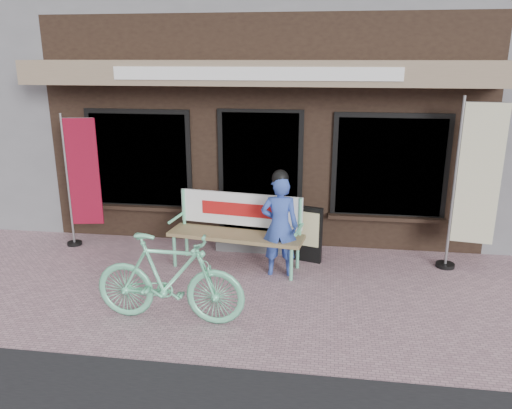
% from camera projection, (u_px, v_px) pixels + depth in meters
% --- Properties ---
extents(ground, '(70.00, 70.00, 0.00)m').
position_uv_depth(ground, '(239.00, 298.00, 6.40)').
color(ground, '#AF8691').
rests_on(ground, ground).
extents(storefront, '(7.00, 6.77, 6.00)m').
position_uv_depth(storefront, '(280.00, 56.00, 10.26)').
color(storefront, black).
rests_on(storefront, ground).
extents(bench, '(2.01, 0.76, 1.06)m').
position_uv_depth(bench, '(238.00, 225.00, 7.26)').
color(bench, '#71DDA9').
rests_on(bench, ground).
extents(person, '(0.54, 0.38, 1.52)m').
position_uv_depth(person, '(280.00, 224.00, 6.90)').
color(person, '#324EAD').
rests_on(person, ground).
extents(bicycle, '(1.78, 0.55, 1.06)m').
position_uv_depth(bicycle, '(169.00, 279.00, 5.71)').
color(bicycle, '#71DDA9').
rests_on(bicycle, ground).
extents(nobori_red, '(0.64, 0.27, 2.15)m').
position_uv_depth(nobori_red, '(81.00, 179.00, 7.90)').
color(nobori_red, gray).
rests_on(nobori_red, ground).
extents(nobori_cream, '(0.74, 0.31, 2.48)m').
position_uv_depth(nobori_cream, '(474.00, 184.00, 6.91)').
color(nobori_cream, gray).
rests_on(nobori_cream, ground).
extents(menu_stand, '(0.43, 0.20, 0.86)m').
position_uv_depth(menu_stand, '(308.00, 234.00, 7.43)').
color(menu_stand, black).
rests_on(menu_stand, ground).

